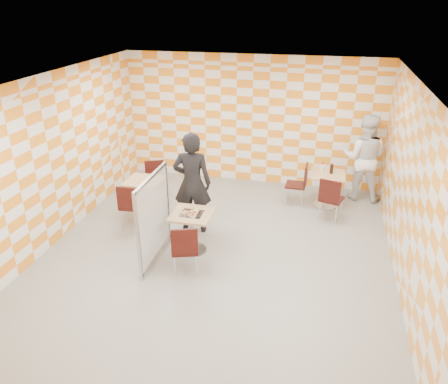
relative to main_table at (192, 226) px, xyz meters
name	(u,v)px	position (x,y,z in m)	size (l,w,h in m)	color
room_shell	(223,165)	(0.44, 0.48, 0.99)	(7.00, 7.00, 7.00)	gray
main_table	(192,226)	(0.00, 0.00, 0.00)	(0.70, 0.70, 0.75)	tan
second_table	(327,184)	(2.26, 2.39, 0.00)	(0.70, 0.70, 0.75)	tan
empty_table	(144,191)	(-1.39, 1.18, 0.00)	(0.70, 0.70, 0.75)	tan
chair_main_front	(185,247)	(0.11, -0.76, 0.04)	(0.53, 0.54, 0.92)	#330D0A
chair_second_front	(331,196)	(2.34, 1.70, 0.04)	(0.53, 0.54, 0.92)	#330D0A
chair_second_side	(300,181)	(1.70, 2.33, 0.04)	(0.45, 0.44, 0.92)	#330D0A
chair_empty_near	(130,204)	(-1.39, 0.50, 0.04)	(0.44, 0.45, 0.92)	#330D0A
chair_empty_far	(155,179)	(-1.37, 1.77, 0.04)	(0.55, 0.56, 0.92)	#330D0A
partition	(154,218)	(-0.55, -0.37, 0.28)	(0.08, 1.38, 1.55)	white
man_dark	(192,183)	(-0.21, 0.75, 0.47)	(0.72, 0.47, 1.97)	black
man_white	(364,158)	(2.99, 2.99, 0.45)	(0.93, 0.73, 1.92)	white
pizza_on_foil	(192,213)	(0.00, -0.02, 0.26)	(0.40, 0.40, 0.04)	silver
sport_bottle	(322,167)	(2.13, 2.50, 0.33)	(0.06, 0.06, 0.20)	white
soda_bottle	(332,169)	(2.32, 2.43, 0.34)	(0.07, 0.07, 0.23)	black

